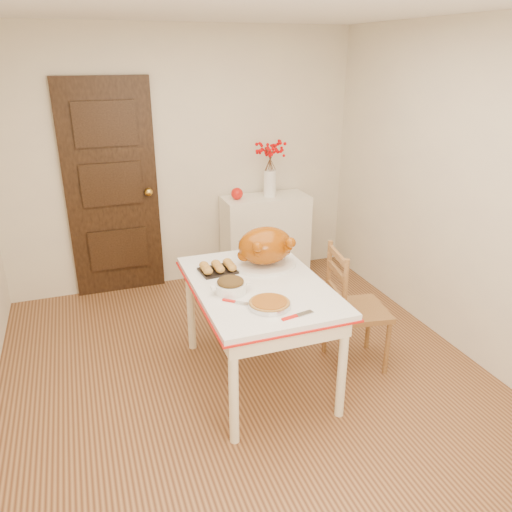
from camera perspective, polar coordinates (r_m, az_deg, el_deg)
name	(u,v)px	position (r m, az deg, el deg)	size (l,w,h in m)	color
floor	(251,385)	(3.76, -0.62, -14.46)	(3.50, 4.00, 0.00)	#502C17
ceiling	(249,1)	(3.04, -0.83, 26.97)	(3.50, 4.00, 0.00)	white
wall_back	(183,162)	(5.06, -8.29, 10.55)	(3.50, 0.00, 2.50)	beige
wall_front	(480,427)	(1.64, 24.05, -17.32)	(3.50, 0.00, 2.50)	beige
wall_right	(472,197)	(4.08, 23.34, 6.21)	(0.00, 4.00, 2.50)	beige
door_back	(112,190)	(4.99, -16.02, 7.17)	(0.85, 0.06, 2.06)	black
sideboard	(265,237)	(5.28, 1.07, 2.14)	(0.88, 0.39, 0.88)	white
kitchen_table	(258,332)	(3.63, 0.27, -8.63)	(0.89, 1.30, 0.78)	white
chair_oak	(358,307)	(3.84, 11.47, -5.74)	(0.42, 0.42, 0.95)	olive
berry_vase	(270,169)	(5.10, 1.60, 9.80)	(0.29, 0.29, 0.55)	white
apple	(237,194)	(5.04, -2.17, 7.09)	(0.12, 0.12, 0.12)	red
turkey_platter	(265,248)	(3.65, 1.06, 0.94)	(0.47, 0.38, 0.30)	#A24A01
pumpkin_pie	(269,303)	(3.12, 1.54, -5.37)	(0.26, 0.26, 0.05)	#8F4B14
stuffing_dish	(231,285)	(3.30, -2.91, -3.34)	(0.26, 0.21, 0.10)	#513715
rolls_tray	(218,267)	(3.62, -4.35, -1.29)	(0.25, 0.20, 0.07)	#C98935
pie_server	(297,315)	(3.04, 4.72, -6.71)	(0.22, 0.06, 0.01)	silver
carving_knife	(240,303)	(3.17, -1.84, -5.30)	(0.24, 0.06, 0.01)	silver
drinking_glass	(243,248)	(3.91, -1.50, 0.93)	(0.06, 0.06, 0.11)	white
shaker_pair	(272,249)	(3.91, 1.88, 0.85)	(0.10, 0.04, 0.10)	white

